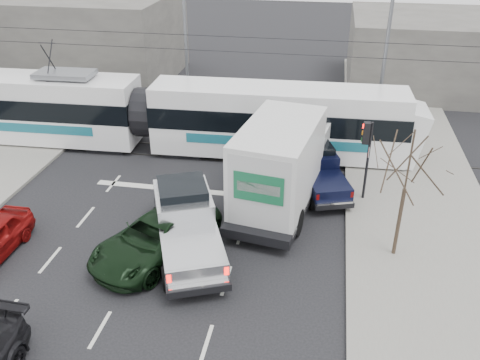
% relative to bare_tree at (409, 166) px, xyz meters
% --- Properties ---
extents(ground, '(120.00, 120.00, 0.00)m').
position_rel_bare_tree_xyz_m(ground, '(-7.60, -2.50, -3.79)').
color(ground, black).
rests_on(ground, ground).
extents(sidewalk_right, '(6.00, 60.00, 0.15)m').
position_rel_bare_tree_xyz_m(sidewalk_right, '(1.40, -2.50, -3.72)').
color(sidewalk_right, gray).
rests_on(sidewalk_right, ground).
extents(rails, '(60.00, 1.60, 0.03)m').
position_rel_bare_tree_xyz_m(rails, '(-7.60, 7.50, -3.78)').
color(rails, '#33302D').
rests_on(rails, ground).
extents(building_left, '(14.00, 10.00, 6.00)m').
position_rel_bare_tree_xyz_m(building_left, '(-21.60, 19.50, -0.79)').
color(building_left, slate).
rests_on(building_left, ground).
extents(building_right, '(12.00, 10.00, 5.00)m').
position_rel_bare_tree_xyz_m(building_right, '(4.40, 21.50, -1.29)').
color(building_right, slate).
rests_on(building_right, ground).
extents(bare_tree, '(2.40, 2.40, 5.00)m').
position_rel_bare_tree_xyz_m(bare_tree, '(0.00, 0.00, 0.00)').
color(bare_tree, '#47382B').
rests_on(bare_tree, ground).
extents(traffic_signal, '(0.44, 0.44, 3.60)m').
position_rel_bare_tree_xyz_m(traffic_signal, '(-1.13, 4.00, -1.05)').
color(traffic_signal, black).
rests_on(traffic_signal, ground).
extents(street_lamp_near, '(2.38, 0.25, 9.00)m').
position_rel_bare_tree_xyz_m(street_lamp_near, '(-0.29, 11.50, 1.32)').
color(street_lamp_near, slate).
rests_on(street_lamp_near, ground).
extents(street_lamp_far, '(2.38, 0.25, 9.00)m').
position_rel_bare_tree_xyz_m(street_lamp_far, '(-11.79, 13.50, 1.32)').
color(street_lamp_far, slate).
rests_on(street_lamp_far, ground).
extents(catenary, '(60.00, 0.20, 7.00)m').
position_rel_bare_tree_xyz_m(catenary, '(-7.60, 7.50, 0.09)').
color(catenary, black).
rests_on(catenary, ground).
extents(tram, '(26.96, 3.66, 5.49)m').
position_rel_bare_tree_xyz_m(tram, '(-12.37, 7.75, -1.84)').
color(tram, white).
rests_on(tram, ground).
extents(silver_pickup, '(4.33, 6.58, 2.27)m').
position_rel_bare_tree_xyz_m(silver_pickup, '(-7.82, -0.68, -2.66)').
color(silver_pickup, black).
rests_on(silver_pickup, ground).
extents(box_truck, '(3.99, 8.32, 3.99)m').
position_rel_bare_tree_xyz_m(box_truck, '(-4.57, 3.08, -1.82)').
color(box_truck, black).
rests_on(box_truck, ground).
extents(navy_pickup, '(3.06, 4.89, 1.94)m').
position_rel_bare_tree_xyz_m(navy_pickup, '(-3.04, 4.78, -2.84)').
color(navy_pickup, black).
rests_on(navy_pickup, ground).
extents(green_car, '(4.54, 6.04, 1.53)m').
position_rel_bare_tree_xyz_m(green_car, '(-8.78, -1.44, -3.03)').
color(green_car, black).
rests_on(green_car, ground).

